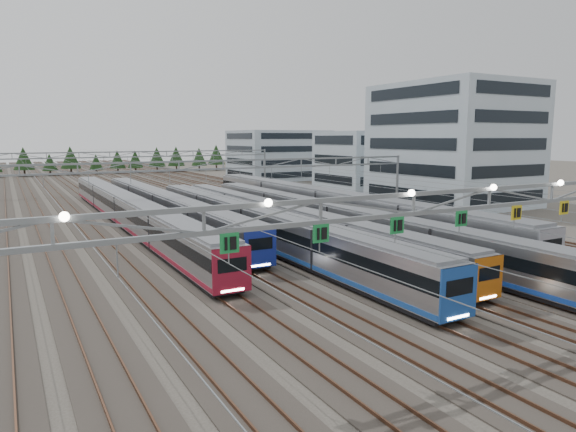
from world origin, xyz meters
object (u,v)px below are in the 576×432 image
gantry_far (139,159)px  train_a (126,210)px  depot_bldg_north (279,155)px  gantry_mid (223,172)px  gantry_near (490,202)px  depot_bldg_south (452,145)px  train_e (337,220)px  train_c (254,224)px  train_b (164,207)px  train_f (326,205)px  train_d (283,219)px  depot_bldg_mid (360,160)px

gantry_far → train_a: bearing=-105.1°
gantry_far → depot_bldg_north: depot_bldg_north is taller
gantry_mid → depot_bldg_north: 69.13m
gantry_near → depot_bldg_south: depot_bldg_south is taller
train_e → train_c: bearing=170.0°
depot_bldg_south → train_b: bearing=176.2°
gantry_far → depot_bldg_south: 59.67m
train_f → depot_bldg_north: bearing=67.0°
gantry_far → gantry_mid: bearing=-90.0°
train_b → gantry_far: 42.76m
train_c → train_e: train_c is taller
train_a → gantry_near: bearing=-75.5°
train_b → depot_bldg_south: bearing=-3.8°
gantry_near → train_b: bearing=98.8°
train_e → train_a: bearing=134.3°
train_e → gantry_far: 60.75m
train_f → gantry_far: gantry_far is taller
train_e → gantry_near: bearing=-105.3°
train_d → depot_bldg_south: 39.26m
gantry_near → depot_bldg_mid: bearing=58.3°
train_b → depot_bldg_south: 46.51m
depot_bldg_south → depot_bldg_mid: (2.90, 27.88, -3.55)m
train_a → train_e: 25.77m
train_a → train_e: size_ratio=1.10×
gantry_near → gantry_far: 85.12m
gantry_near → gantry_mid: size_ratio=1.00×
gantry_near → gantry_mid: bearing=89.9°
train_e → gantry_mid: 17.22m
gantry_far → depot_bldg_north: size_ratio=2.56×
train_e → train_f: (4.50, 9.20, 0.30)m
train_b → gantry_far: (6.75, 42.00, 4.33)m
train_a → depot_bldg_mid: 58.77m
train_e → depot_bldg_mid: 55.78m
train_d → depot_bldg_south: (36.81, 11.35, 7.60)m
gantry_near → gantry_mid: (0.05, 40.12, -0.70)m
train_e → depot_bldg_north: bearing=66.6°
train_c → gantry_mid: (2.25, 13.62, 4.32)m
gantry_mid → depot_bldg_north: bearing=56.4°
train_d → train_e: 5.93m
train_c → train_f: train_f is taller
gantry_near → train_d: bearing=85.4°
train_c → gantry_far: size_ratio=0.95×
train_c → depot_bldg_mid: depot_bldg_mid is taller
train_f → depot_bldg_mid: (30.71, 33.88, 3.69)m
train_c → depot_bldg_mid: 60.75m
train_b → gantry_near: (6.70, -43.12, 5.03)m
gantry_mid → gantry_far: (0.00, 45.00, 0.00)m
train_c → depot_bldg_north: 82.01m
train_c → gantry_far: gantry_far is taller
train_a → train_c: bearing=-61.9°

